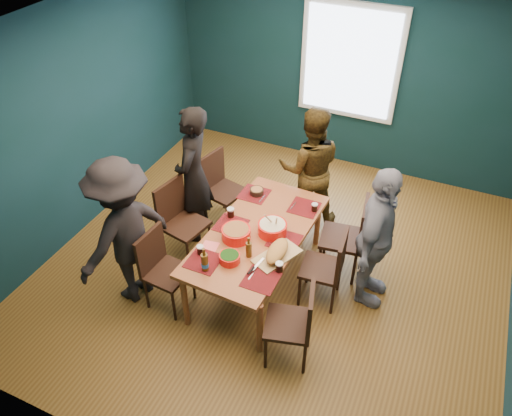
{
  "coord_description": "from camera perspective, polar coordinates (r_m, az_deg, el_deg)",
  "views": [
    {
      "loc": [
        1.47,
        -3.87,
        4.12
      ],
      "look_at": [
        -0.14,
        -0.29,
        1.02
      ],
      "focal_mm": 35.0,
      "sensor_mm": 36.0,
      "label": 1
    }
  ],
  "objects": [
    {
      "name": "cutting_board",
      "position": [
        4.89,
        2.41,
        -5.07
      ],
      "size": [
        0.43,
        0.63,
        0.13
      ],
      "rotation": [
        0.0,
        0.0,
        -0.43
      ],
      "color": "tan",
      "rests_on": "dining_table"
    },
    {
      "name": "napkin_b",
      "position": [
        5.06,
        -5.3,
        -4.42
      ],
      "size": [
        0.18,
        0.18,
        0.0
      ],
      "primitive_type": "cube",
      "rotation": [
        0.0,
        0.0,
        0.14
      ],
      "color": "#FF6B6F",
      "rests_on": "dining_table"
    },
    {
      "name": "chair_left_mid",
      "position": [
        5.69,
        -8.88,
        -0.86
      ],
      "size": [
        0.52,
        0.52,
        0.98
      ],
      "rotation": [
        0.0,
        0.0,
        -0.21
      ],
      "color": "black",
      "rests_on": "floor"
    },
    {
      "name": "chair_right_mid",
      "position": [
        5.16,
        8.49,
        -6.35
      ],
      "size": [
        0.45,
        0.45,
        0.91
      ],
      "rotation": [
        0.0,
        0.0,
        0.09
      ],
      "color": "black",
      "rests_on": "floor"
    },
    {
      "name": "cola_glass_c",
      "position": [
        5.48,
        6.71,
        0.11
      ],
      "size": [
        0.07,
        0.07,
        0.1
      ],
      "color": "black",
      "rests_on": "dining_table"
    },
    {
      "name": "bowl_dumpling",
      "position": [
        5.15,
        1.88,
        -2.29
      ],
      "size": [
        0.3,
        0.3,
        0.28
      ],
      "color": "red",
      "rests_on": "dining_table"
    },
    {
      "name": "bowl_herbs",
      "position": [
        4.86,
        -3.03,
        -5.69
      ],
      "size": [
        0.21,
        0.21,
        0.09
      ],
      "color": "red",
      "rests_on": "dining_table"
    },
    {
      "name": "small_bowl",
      "position": [
        5.71,
        0.08,
        1.93
      ],
      "size": [
        0.16,
        0.16,
        0.07
      ],
      "color": "black",
      "rests_on": "dining_table"
    },
    {
      "name": "room",
      "position": [
        5.18,
        3.9,
        6.11
      ],
      "size": [
        5.01,
        5.01,
        2.71
      ],
      "color": "brown",
      "rests_on": "ground"
    },
    {
      "name": "dining_table",
      "position": [
        5.24,
        0.13,
        -3.39
      ],
      "size": [
        1.02,
        1.89,
        0.7
      ],
      "rotation": [
        0.0,
        0.0,
        -0.05
      ],
      "color": "#A05830",
      "rests_on": "floor"
    },
    {
      "name": "napkin_c",
      "position": [
        4.66,
        0.89,
        -8.82
      ],
      "size": [
        0.19,
        0.19,
        0.0
      ],
      "primitive_type": "cube",
      "rotation": [
        0.0,
        0.0,
        0.69
      ],
      "color": "#FF6B6F",
      "rests_on": "dining_table"
    },
    {
      "name": "cola_glass_b",
      "position": [
        4.76,
        2.67,
        -6.72
      ],
      "size": [
        0.08,
        0.08,
        0.1
      ],
      "color": "black",
      "rests_on": "dining_table"
    },
    {
      "name": "person_back",
      "position": [
        6.04,
        6.16,
        4.55
      ],
      "size": [
        0.93,
        0.84,
        1.58
      ],
      "primitive_type": "imported",
      "rotation": [
        0.0,
        0.0,
        3.53
      ],
      "color": "black",
      "rests_on": "floor"
    },
    {
      "name": "chair_left_far",
      "position": [
        6.18,
        -4.28,
        2.85
      ],
      "size": [
        0.51,
        0.51,
        0.94
      ],
      "rotation": [
        0.0,
        0.0,
        -0.23
      ],
      "color": "black",
      "rests_on": "floor"
    },
    {
      "name": "chair_right_far",
      "position": [
        5.49,
        10.81,
        -2.82
      ],
      "size": [
        0.5,
        0.5,
        0.99
      ],
      "rotation": [
        0.0,
        0.0,
        0.14
      ],
      "color": "black",
      "rests_on": "floor"
    },
    {
      "name": "person_near_left",
      "position": [
        5.15,
        -14.82,
        -2.76
      ],
      "size": [
        0.88,
        1.21,
        1.69
      ],
      "primitive_type": "imported",
      "rotation": [
        0.0,
        0.0,
        4.46
      ],
      "color": "black",
      "rests_on": "floor"
    },
    {
      "name": "cola_glass_a",
      "position": [
        4.96,
        -6.38,
        -4.75
      ],
      "size": [
        0.07,
        0.07,
        0.1
      ],
      "color": "black",
      "rests_on": "dining_table"
    },
    {
      "name": "person_far_left",
      "position": [
        5.79,
        -7.15,
        3.68
      ],
      "size": [
        0.54,
        0.7,
        1.71
      ],
      "primitive_type": "imported",
      "rotation": [
        0.0,
        0.0,
        4.94
      ],
      "color": "black",
      "rests_on": "floor"
    },
    {
      "name": "chair_right_near",
      "position": [
        4.63,
        4.85,
        -12.5
      ],
      "size": [
        0.51,
        0.51,
        0.93
      ],
      "rotation": [
        0.0,
        0.0,
        0.26
      ],
      "color": "black",
      "rests_on": "floor"
    },
    {
      "name": "chair_left_near",
      "position": [
        5.2,
        -10.92,
        -6.32
      ],
      "size": [
        0.44,
        0.44,
        0.91
      ],
      "rotation": [
        0.0,
        0.0,
        -0.08
      ],
      "color": "black",
      "rests_on": "floor"
    },
    {
      "name": "person_right",
      "position": [
        5.09,
        13.54,
        -3.46
      ],
      "size": [
        0.43,
        0.97,
        1.63
      ],
      "primitive_type": "imported",
      "rotation": [
        0.0,
        0.0,
        1.54
      ],
      "color": "silver",
      "rests_on": "floor"
    },
    {
      "name": "napkin_a",
      "position": [
        5.14,
        4.38,
        -3.48
      ],
      "size": [
        0.14,
        0.14,
        0.0
      ],
      "primitive_type": "cube",
      "rotation": [
        0.0,
        0.0,
        -0.03
      ],
      "color": "#FF6B6F",
      "rests_on": "dining_table"
    },
    {
      "name": "beer_bottle_a",
      "position": [
        4.76,
        -5.88,
        -6.19
      ],
      "size": [
        0.07,
        0.07,
        0.27
      ],
      "color": "#4B300D",
      "rests_on": "dining_table"
    },
    {
      "name": "bowl_salad",
      "position": [
        5.1,
        -2.29,
        -2.89
      ],
      "size": [
        0.3,
        0.3,
        0.12
      ],
      "color": "red",
      "rests_on": "dining_table"
    },
    {
      "name": "cola_glass_d",
      "position": [
        5.37,
        -2.91,
        -0.49
      ],
      "size": [
        0.08,
        0.08,
        0.11
      ],
      "color": "black",
      "rests_on": "dining_table"
    },
    {
      "name": "beer_bottle_b",
      "position": [
        4.88,
        -0.83,
        -4.71
      ],
      "size": [
        0.06,
        0.06,
        0.24
      ],
      "color": "#4B300D",
      "rests_on": "dining_table"
    }
  ]
}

